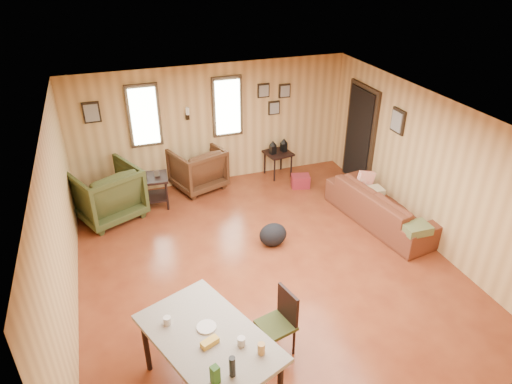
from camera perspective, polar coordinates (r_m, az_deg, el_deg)
room at (r=6.79m, az=1.70°, el=0.89°), size 5.54×6.04×2.44m
sofa at (r=8.24m, az=15.70°, el=-1.01°), size 0.99×2.30×0.87m
recliner_brown at (r=9.13m, az=-7.37°, el=3.22°), size 1.15×1.11×0.94m
recliner_green at (r=8.44m, az=-18.23°, el=0.16°), size 1.36×1.32×1.07m
end_table at (r=8.64m, az=-12.83°, el=0.74°), size 0.63×0.59×0.74m
side_table at (r=9.52m, az=2.80°, el=5.12°), size 0.59×0.59×0.82m
cooler at (r=9.26m, az=5.57°, el=1.36°), size 0.41×0.34×0.26m
backpack at (r=7.46m, az=2.14°, el=-5.36°), size 0.54×0.46×0.39m
sofa_pillows at (r=7.98m, az=16.50°, el=-1.58°), size 0.42×1.77×0.37m
dining_table at (r=5.03m, az=-5.88°, el=-18.12°), size 1.46×1.81×1.04m
dining_chair at (r=5.60m, az=3.09°, el=-15.56°), size 0.47×0.47×0.86m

